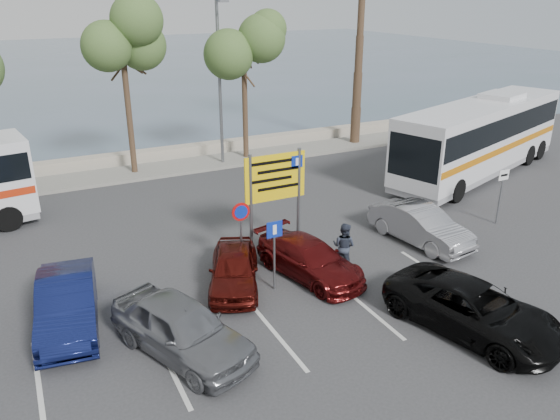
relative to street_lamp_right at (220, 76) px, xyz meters
name	(u,v)px	position (x,y,z in m)	size (l,w,h in m)	color
ground	(292,300)	(-3.00, -13.52, -4.60)	(120.00, 120.00, 0.00)	#343436
kerb_strip	(165,169)	(-3.00, 0.48, -4.52)	(44.00, 2.40, 0.15)	gray
seawall	(154,155)	(-3.00, 2.48, -4.30)	(48.00, 0.80, 0.60)	tan
sea	(63,66)	(-3.00, 46.48, -4.59)	(140.00, 140.00, 0.00)	#3E5864
tree_mid	(121,34)	(-4.50, 0.48, 2.06)	(3.20, 3.20, 8.00)	#382619
tree_right	(243,41)	(1.50, 0.48, 1.57)	(3.20, 3.20, 7.40)	#382619
street_lamp_right	(220,76)	(0.00, 0.00, 0.00)	(0.45, 1.15, 8.01)	slate
direction_sign	(275,185)	(-2.00, -10.32, -2.17)	(2.20, 0.12, 3.60)	slate
sign_no_stop	(241,226)	(-3.60, -11.13, -3.02)	(0.60, 0.08, 2.35)	slate
sign_parking	(274,246)	(-3.20, -12.73, -3.13)	(0.50, 0.07, 2.25)	slate
sign_taxi	(501,189)	(6.80, -12.03, -3.18)	(0.50, 0.07, 2.20)	slate
lane_markings	(272,327)	(-4.14, -14.52, -4.60)	(12.02, 4.20, 0.01)	silver
coach_bus_right	(480,140)	(10.69, -7.02, -2.84)	(12.34, 6.41, 3.79)	silver
car_silver_a	(182,328)	(-6.63, -14.53, -3.88)	(1.70, 4.24, 1.44)	slate
car_blue	(67,304)	(-9.03, -12.02, -3.91)	(1.46, 4.20, 1.38)	#0F1648
car_maroon	(310,259)	(-1.83, -12.45, -4.01)	(1.65, 4.06, 1.18)	#530D0E
car_red	(234,268)	(-4.23, -12.02, -3.98)	(1.45, 3.61, 1.23)	#490E0A
suv_black	(473,309)	(0.57, -17.02, -3.94)	(2.20, 4.77, 1.32)	black
car_silver_b	(420,225)	(2.97, -12.02, -3.93)	(1.42, 4.06, 1.34)	gray
pedestrian_far	(344,246)	(-0.61, -12.52, -3.80)	(0.78, 0.61, 1.60)	#2D3444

